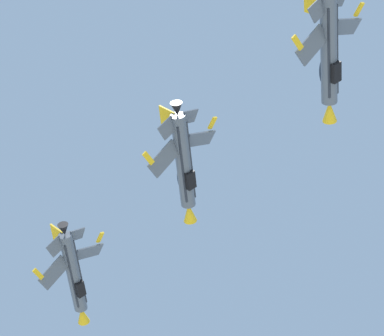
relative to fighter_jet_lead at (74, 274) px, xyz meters
name	(u,v)px	position (x,y,z in m)	size (l,w,h in m)	color
fighter_jet_lead	(74,274)	(0.00, 0.00, 0.00)	(9.88, 14.67, 6.84)	#4C5666
fighter_jet_left_wing	(183,163)	(5.71, -22.04, -2.15)	(9.88, 14.67, 6.82)	#4C5666
fighter_jet_right_wing	(329,53)	(13.84, -41.10, -3.50)	(9.84, 14.67, 6.92)	#4C5666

